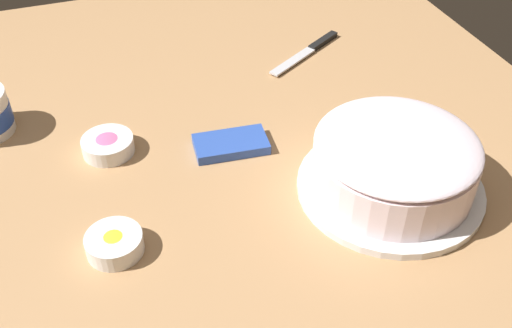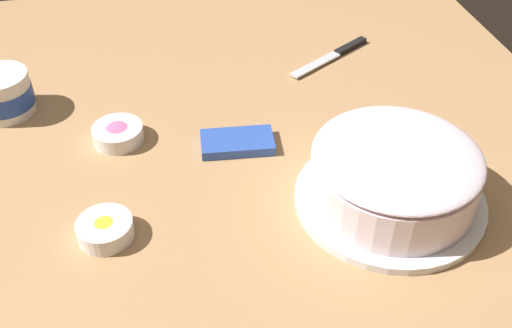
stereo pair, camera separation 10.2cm
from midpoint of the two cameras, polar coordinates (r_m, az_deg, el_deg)
ground_plane at (r=1.07m, az=-3.64°, el=-0.49°), size 1.54×1.54×0.00m
frosted_cake at (r=1.00m, az=15.73°, el=-1.35°), size 0.31×0.31×0.12m
frosting_tub at (r=1.26m, az=-20.72°, el=6.20°), size 0.11×0.11×0.08m
spreading_knife at (r=1.40m, az=9.72°, el=10.17°), size 0.21×0.14×0.01m
sprinkle_bowl_pink at (r=1.14m, az=-10.43°, el=2.79°), size 0.09×0.09×0.03m
sprinkle_bowl_yellow at (r=0.95m, az=-11.11°, el=-6.17°), size 0.09×0.09×0.03m
candy_box_lower at (r=1.11m, az=0.86°, el=1.95°), size 0.14×0.09×0.02m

